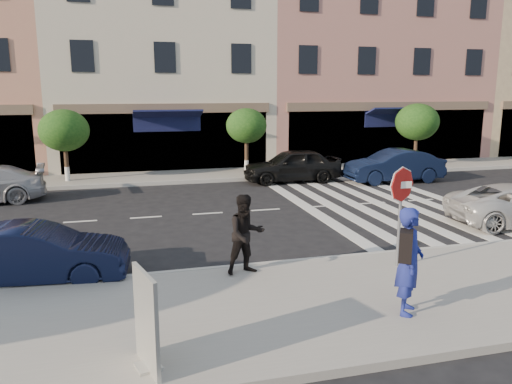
{
  "coord_description": "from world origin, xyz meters",
  "views": [
    {
      "loc": [
        -2.56,
        -11.89,
        4.03
      ],
      "look_at": [
        0.71,
        0.44,
        1.4
      ],
      "focal_mm": 35.0,
      "sensor_mm": 36.0,
      "label": 1
    }
  ],
  "objects_px": {
    "car_far_right": "(394,166)",
    "walker": "(246,234)",
    "poster_board": "(147,322)",
    "stop_sign": "(401,194)",
    "photographer": "(409,261)",
    "car_far_mid": "(292,165)",
    "car_near_mid": "(35,254)"
  },
  "relations": [
    {
      "from": "stop_sign",
      "to": "walker",
      "type": "height_order",
      "value": "stop_sign"
    },
    {
      "from": "car_far_right",
      "to": "poster_board",
      "type": "bearing_deg",
      "value": -40.76
    },
    {
      "from": "car_far_right",
      "to": "photographer",
      "type": "bearing_deg",
      "value": -28.56
    },
    {
      "from": "walker",
      "to": "car_far_mid",
      "type": "xyz_separation_m",
      "value": [
        4.76,
        10.83,
        -0.28
      ]
    },
    {
      "from": "car_near_mid",
      "to": "poster_board",
      "type": "bearing_deg",
      "value": -148.3
    },
    {
      "from": "photographer",
      "to": "car_near_mid",
      "type": "xyz_separation_m",
      "value": [
        -6.63,
        3.61,
        -0.48
      ]
    },
    {
      "from": "walker",
      "to": "car_far_mid",
      "type": "relative_size",
      "value": 0.4
    },
    {
      "from": "photographer",
      "to": "stop_sign",
      "type": "bearing_deg",
      "value": 5.99
    },
    {
      "from": "photographer",
      "to": "poster_board",
      "type": "height_order",
      "value": "photographer"
    },
    {
      "from": "stop_sign",
      "to": "walker",
      "type": "distance_m",
      "value": 3.5
    },
    {
      "from": "car_near_mid",
      "to": "stop_sign",
      "type": "bearing_deg",
      "value": -95.13
    },
    {
      "from": "poster_board",
      "to": "car_far_mid",
      "type": "height_order",
      "value": "poster_board"
    },
    {
      "from": "car_far_right",
      "to": "car_near_mid",
      "type": "bearing_deg",
      "value": -56.83
    },
    {
      "from": "photographer",
      "to": "car_near_mid",
      "type": "height_order",
      "value": "photographer"
    },
    {
      "from": "car_near_mid",
      "to": "car_far_mid",
      "type": "height_order",
      "value": "car_far_mid"
    },
    {
      "from": "photographer",
      "to": "car_near_mid",
      "type": "distance_m",
      "value": 7.56
    },
    {
      "from": "photographer",
      "to": "walker",
      "type": "bearing_deg",
      "value": 74.02
    },
    {
      "from": "car_far_right",
      "to": "walker",
      "type": "bearing_deg",
      "value": -42.89
    },
    {
      "from": "stop_sign",
      "to": "car_far_mid",
      "type": "distance_m",
      "value": 11.41
    },
    {
      "from": "car_far_mid",
      "to": "photographer",
      "type": "bearing_deg",
      "value": -10.21
    },
    {
      "from": "car_far_right",
      "to": "stop_sign",
      "type": "bearing_deg",
      "value": -29.04
    },
    {
      "from": "stop_sign",
      "to": "photographer",
      "type": "distance_m",
      "value": 2.52
    },
    {
      "from": "stop_sign",
      "to": "photographer",
      "type": "relative_size",
      "value": 1.18
    },
    {
      "from": "poster_board",
      "to": "car_near_mid",
      "type": "distance_m",
      "value": 4.78
    },
    {
      "from": "car_near_mid",
      "to": "car_far_mid",
      "type": "xyz_separation_m",
      "value": [
        9.09,
        9.83,
        0.11
      ]
    },
    {
      "from": "stop_sign",
      "to": "walker",
      "type": "bearing_deg",
      "value": 172.27
    },
    {
      "from": "photographer",
      "to": "poster_board",
      "type": "distance_m",
      "value": 4.58
    },
    {
      "from": "car_near_mid",
      "to": "car_far_right",
      "type": "height_order",
      "value": "car_far_right"
    },
    {
      "from": "walker",
      "to": "car_near_mid",
      "type": "height_order",
      "value": "walker"
    },
    {
      "from": "poster_board",
      "to": "stop_sign",
      "type": "bearing_deg",
      "value": 11.89
    },
    {
      "from": "car_near_mid",
      "to": "car_far_right",
      "type": "xyz_separation_m",
      "value": [
        13.41,
        8.6,
        0.09
      ]
    },
    {
      "from": "stop_sign",
      "to": "photographer",
      "type": "height_order",
      "value": "stop_sign"
    }
  ]
}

